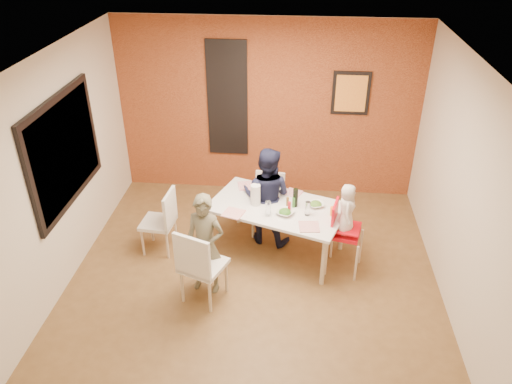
# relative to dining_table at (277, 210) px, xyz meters

# --- Properties ---
(ground) EXTENTS (4.50, 4.50, 0.00)m
(ground) POSITION_rel_dining_table_xyz_m (-0.25, -0.57, -0.64)
(ground) COLOR brown
(ground) RESTS_ON ground
(ceiling) EXTENTS (4.50, 4.50, 0.02)m
(ceiling) POSITION_rel_dining_table_xyz_m (-0.25, -0.57, 2.06)
(ceiling) COLOR white
(ceiling) RESTS_ON wall_back
(wall_back) EXTENTS (4.50, 0.02, 2.70)m
(wall_back) POSITION_rel_dining_table_xyz_m (-0.25, 1.68, 0.71)
(wall_back) COLOR beige
(wall_back) RESTS_ON ground
(wall_front) EXTENTS (4.50, 0.02, 2.70)m
(wall_front) POSITION_rel_dining_table_xyz_m (-0.25, -2.82, 0.71)
(wall_front) COLOR beige
(wall_front) RESTS_ON ground
(wall_left) EXTENTS (0.02, 4.50, 2.70)m
(wall_left) POSITION_rel_dining_table_xyz_m (-2.50, -0.57, 0.71)
(wall_left) COLOR beige
(wall_left) RESTS_ON ground
(wall_right) EXTENTS (0.02, 4.50, 2.70)m
(wall_right) POSITION_rel_dining_table_xyz_m (2.00, -0.57, 0.71)
(wall_right) COLOR beige
(wall_right) RESTS_ON ground
(brick_accent_wall) EXTENTS (4.50, 0.02, 2.70)m
(brick_accent_wall) POSITION_rel_dining_table_xyz_m (-0.25, 1.66, 0.71)
(brick_accent_wall) COLOR maroon
(brick_accent_wall) RESTS_ON ground
(picture_window_frame) EXTENTS (0.05, 1.70, 1.30)m
(picture_window_frame) POSITION_rel_dining_table_xyz_m (-2.47, -0.37, 0.91)
(picture_window_frame) COLOR black
(picture_window_frame) RESTS_ON wall_left
(picture_window_pane) EXTENTS (0.02, 1.55, 1.15)m
(picture_window_pane) POSITION_rel_dining_table_xyz_m (-2.46, -0.37, 0.91)
(picture_window_pane) COLOR black
(picture_window_pane) RESTS_ON wall_left
(glassblock_strip) EXTENTS (0.55, 0.03, 1.70)m
(glassblock_strip) POSITION_rel_dining_table_xyz_m (-0.85, 1.64, 0.86)
(glassblock_strip) COLOR silver
(glassblock_strip) RESTS_ON wall_back
(glassblock_surround) EXTENTS (0.60, 0.03, 1.76)m
(glassblock_surround) POSITION_rel_dining_table_xyz_m (-0.85, 1.64, 0.86)
(glassblock_surround) COLOR black
(glassblock_surround) RESTS_ON wall_back
(art_print_frame) EXTENTS (0.54, 0.03, 0.64)m
(art_print_frame) POSITION_rel_dining_table_xyz_m (0.95, 1.64, 1.01)
(art_print_frame) COLOR black
(art_print_frame) RESTS_ON wall_back
(art_print_canvas) EXTENTS (0.44, 0.01, 0.54)m
(art_print_canvas) POSITION_rel_dining_table_xyz_m (0.95, 1.62, 1.01)
(art_print_canvas) COLOR gold
(art_print_canvas) RESTS_ON wall_back
(dining_table) EXTENTS (1.89, 1.44, 0.70)m
(dining_table) POSITION_rel_dining_table_xyz_m (0.00, 0.00, 0.00)
(dining_table) COLOR silver
(dining_table) RESTS_ON ground
(chair_near) EXTENTS (0.59, 0.59, 0.98)m
(chair_near) POSITION_rel_dining_table_xyz_m (-0.82, -1.06, -0.09)
(chair_near) COLOR silver
(chair_near) RESTS_ON ground
(chair_far) EXTENTS (0.45, 0.45, 0.87)m
(chair_far) POSITION_rel_dining_table_xyz_m (-0.15, 0.49, -0.15)
(chair_far) COLOR silver
(chair_far) RESTS_ON ground
(chair_left) EXTENTS (0.45, 0.45, 0.89)m
(chair_left) POSITION_rel_dining_table_xyz_m (-1.47, -0.11, -0.14)
(chair_left) COLOR silver
(chair_left) RESTS_ON ground
(high_chair) EXTENTS (0.47, 0.47, 0.95)m
(high_chair) POSITION_rel_dining_table_xyz_m (0.81, -0.29, -0.07)
(high_chair) COLOR red
(high_chair) RESTS_ON ground
(child_near) EXTENTS (0.51, 0.38, 1.28)m
(child_near) POSITION_rel_dining_table_xyz_m (-0.79, -0.82, 0.00)
(child_near) COLOR brown
(child_near) RESTS_ON ground
(child_far) EXTENTS (0.78, 0.67, 1.37)m
(child_far) POSITION_rel_dining_table_xyz_m (-0.16, 0.25, 0.05)
(child_far) COLOR #161932
(child_far) RESTS_ON ground
(toddler) EXTENTS (0.21, 0.32, 0.65)m
(toddler) POSITION_rel_dining_table_xyz_m (0.83, -0.30, 0.25)
(toddler) COLOR beige
(toddler) RESTS_ON high_chair
(plate_near_left) EXTENTS (0.30, 0.30, 0.01)m
(plate_near_left) POSITION_rel_dining_table_xyz_m (-0.54, -0.23, 0.07)
(plate_near_left) COLOR white
(plate_near_left) RESTS_ON dining_table
(plate_far_mid) EXTENTS (0.27, 0.27, 0.01)m
(plate_far_mid) POSITION_rel_dining_table_xyz_m (0.19, 0.34, 0.07)
(plate_far_mid) COLOR white
(plate_far_mid) RESTS_ON dining_table
(plate_near_right) EXTENTS (0.26, 0.26, 0.01)m
(plate_near_right) POSITION_rel_dining_table_xyz_m (0.40, -0.44, 0.07)
(plate_near_right) COLOR white
(plate_near_right) RESTS_ON dining_table
(plate_far_left) EXTENTS (0.29, 0.29, 0.01)m
(plate_far_left) POSITION_rel_dining_table_xyz_m (-0.43, 0.47, 0.07)
(plate_far_left) COLOR white
(plate_far_left) RESTS_ON dining_table
(salad_bowl_a) EXTENTS (0.29, 0.29, 0.05)m
(salad_bowl_a) POSITION_rel_dining_table_xyz_m (0.10, -0.18, 0.09)
(salad_bowl_a) COLOR white
(salad_bowl_a) RESTS_ON dining_table
(salad_bowl_b) EXTENTS (0.26, 0.26, 0.05)m
(salad_bowl_b) POSITION_rel_dining_table_xyz_m (0.48, 0.04, 0.09)
(salad_bowl_b) COLOR white
(salad_bowl_b) RESTS_ON dining_table
(wine_bottle) EXTENTS (0.07, 0.07, 0.25)m
(wine_bottle) POSITION_rel_dining_table_xyz_m (0.22, 0.02, 0.19)
(wine_bottle) COLOR black
(wine_bottle) RESTS_ON dining_table
(wine_glass_a) EXTENTS (0.07, 0.07, 0.20)m
(wine_glass_a) POSITION_rel_dining_table_xyz_m (-0.11, -0.23, 0.16)
(wine_glass_a) COLOR white
(wine_glass_a) RESTS_ON dining_table
(wine_glass_b) EXTENTS (0.06, 0.06, 0.18)m
(wine_glass_b) POSITION_rel_dining_table_xyz_m (0.38, -0.17, 0.15)
(wine_glass_b) COLOR white
(wine_glass_b) RESTS_ON dining_table
(paper_towel_roll) EXTENTS (0.12, 0.12, 0.28)m
(paper_towel_roll) POSITION_rel_dining_table_xyz_m (-0.28, 0.01, 0.20)
(paper_towel_roll) COLOR white
(paper_towel_roll) RESTS_ON dining_table
(condiment_red) EXTENTS (0.04, 0.04, 0.14)m
(condiment_red) POSITION_rel_dining_table_xyz_m (0.15, -0.13, 0.13)
(condiment_red) COLOR red
(condiment_red) RESTS_ON dining_table
(condiment_green) EXTENTS (0.04, 0.04, 0.14)m
(condiment_green) POSITION_rel_dining_table_xyz_m (0.20, -0.01, 0.13)
(condiment_green) COLOR #307828
(condiment_green) RESTS_ON dining_table
(condiment_brown) EXTENTS (0.03, 0.03, 0.13)m
(condiment_brown) POSITION_rel_dining_table_xyz_m (0.12, -0.00, 0.13)
(condiment_brown) COLOR brown
(condiment_brown) RESTS_ON dining_table
(sippy_cup) EXTENTS (0.07, 0.07, 0.12)m
(sippy_cup) POSITION_rel_dining_table_xyz_m (0.69, -0.16, 0.12)
(sippy_cup) COLOR orange
(sippy_cup) RESTS_ON dining_table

